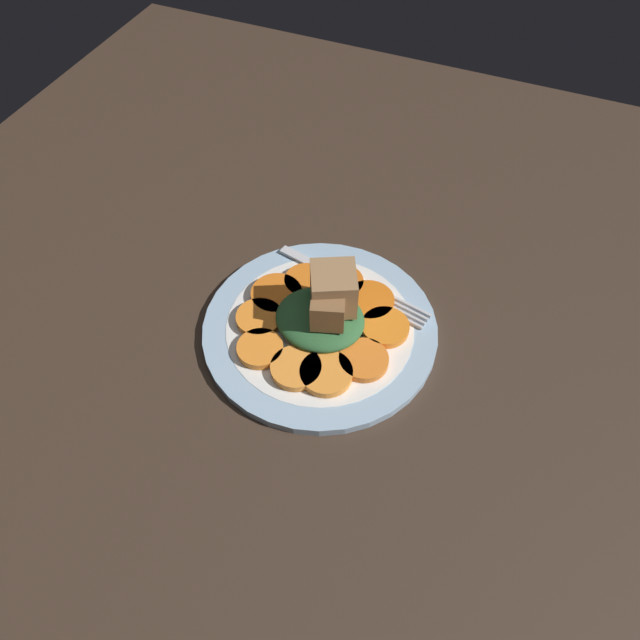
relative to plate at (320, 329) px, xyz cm
name	(u,v)px	position (x,y,z in cm)	size (l,w,h in cm)	color
table_slab	(320,337)	(0.00, 0.00, -1.52)	(120.00, 120.00, 2.00)	#38281E
plate	(320,329)	(0.00, 0.00, 0.00)	(26.03, 26.03, 1.05)	#99B7D1
carrot_slice_0	(277,294)	(6.20, -1.93, 1.01)	(5.89, 5.89, 0.85)	orange
carrot_slice_1	(259,318)	(6.48, 1.93, 1.01)	(5.18, 5.18, 0.85)	orange
carrot_slice_2	(260,349)	(4.56, 5.66, 1.01)	(4.98, 4.98, 0.85)	orange
carrot_slice_3	(296,368)	(-0.03, 6.44, 1.01)	(5.37, 5.37, 0.85)	orange
carrot_slice_4	(326,373)	(-3.14, 5.80, 1.01)	(5.57, 5.57, 0.85)	orange
carrot_slice_5	(364,360)	(-6.13, 2.73, 1.01)	(5.28, 5.28, 0.85)	orange
carrot_slice_6	(385,327)	(-6.79, -2.27, 1.01)	(5.29, 5.29, 0.85)	orange
carrot_slice_7	(369,301)	(-3.88, -5.08, 1.01)	(5.70, 5.70, 0.85)	orange
carrot_slice_8	(342,283)	(-0.05, -6.51, 1.01)	(5.04, 5.04, 0.85)	orange
carrot_slice_9	(306,282)	(3.84, -5.07, 1.01)	(5.17, 5.17, 0.85)	orange
center_pile	(326,308)	(-0.45, -0.48, 3.33)	(9.87, 9.29, 7.15)	#2D6033
fork	(355,286)	(-1.50, -6.83, 0.78)	(19.86, 5.78, 0.40)	silver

